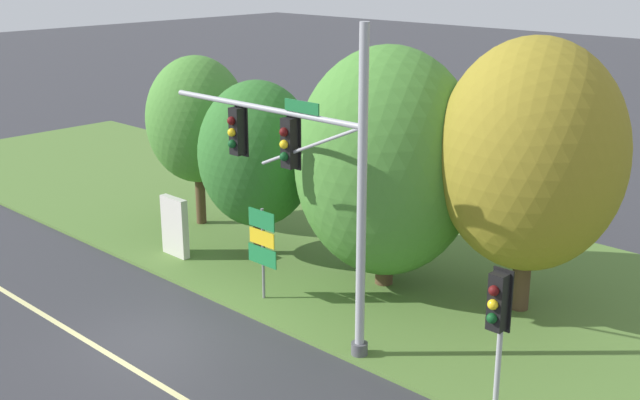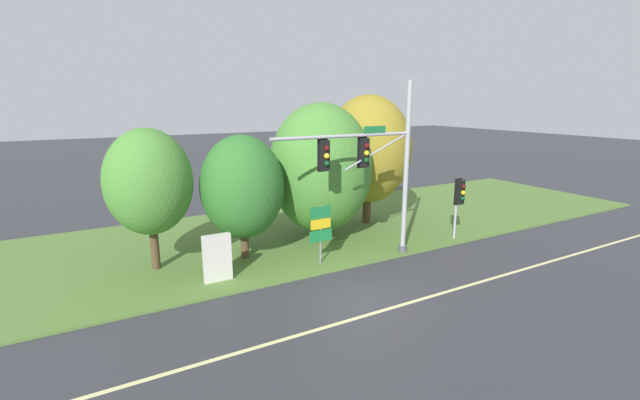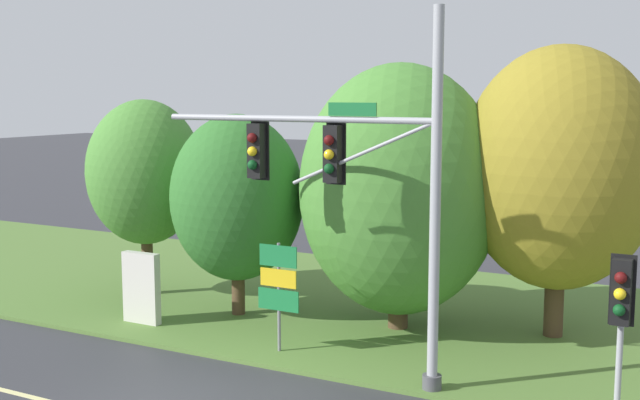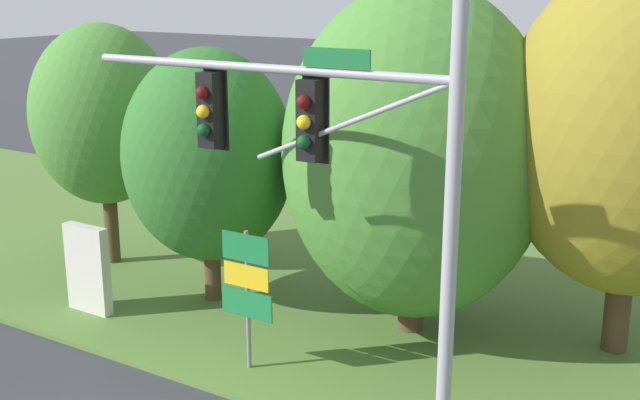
% 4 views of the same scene
% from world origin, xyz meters
% --- Properties ---
extents(ground_plane, '(160.00, 160.00, 0.00)m').
position_xyz_m(ground_plane, '(0.00, 0.00, 0.00)').
color(ground_plane, '#333338').
extents(lane_stripe, '(36.00, 0.16, 0.01)m').
position_xyz_m(lane_stripe, '(0.00, -1.20, 0.00)').
color(lane_stripe, beige).
rests_on(lane_stripe, ground).
extents(grass_verge, '(48.00, 11.50, 0.10)m').
position_xyz_m(grass_verge, '(0.00, 8.25, 0.05)').
color(grass_verge, '#517533').
rests_on(grass_verge, ground).
extents(traffic_signal_mast, '(6.75, 0.49, 7.79)m').
position_xyz_m(traffic_signal_mast, '(2.66, 2.84, 4.41)').
color(traffic_signal_mast, '#9EA0A5').
rests_on(traffic_signal_mast, grass_verge).
extents(pedestrian_signal_near_kerb, '(0.46, 0.55, 3.15)m').
position_xyz_m(pedestrian_signal_near_kerb, '(7.98, 2.91, 2.38)').
color(pedestrian_signal_near_kerb, '#9EA0A5').
rests_on(pedestrian_signal_near_kerb, grass_verge).
extents(route_sign_post, '(1.09, 0.08, 2.61)m').
position_xyz_m(route_sign_post, '(0.33, 3.46, 1.73)').
color(route_sign_post, slate).
rests_on(route_sign_post, grass_verge).
extents(tree_nearest_road, '(3.48, 3.48, 5.90)m').
position_xyz_m(tree_nearest_road, '(-6.04, 6.33, 3.81)').
color(tree_nearest_road, '#4C3823').
rests_on(tree_nearest_road, grass_verge).
extents(tree_left_of_mast, '(3.64, 3.64, 5.53)m').
position_xyz_m(tree_left_of_mast, '(-2.32, 5.72, 3.35)').
color(tree_left_of_mast, '#4C3823').
rests_on(tree_left_of_mast, grass_verge).
extents(tree_behind_signpost, '(5.15, 5.15, 6.85)m').
position_xyz_m(tree_behind_signpost, '(2.08, 6.59, 3.72)').
color(tree_behind_signpost, '#4C3823').
rests_on(tree_behind_signpost, grass_verge).
extents(tree_mid_verge, '(4.82, 4.82, 7.26)m').
position_xyz_m(tree_mid_verge, '(5.81, 7.77, 4.33)').
color(tree_mid_verge, '#4C3823').
rests_on(tree_mid_verge, grass_verge).
extents(info_kiosk, '(1.10, 0.24, 1.90)m').
position_xyz_m(info_kiosk, '(-4.11, 3.79, 1.04)').
color(info_kiosk, beige).
rests_on(info_kiosk, grass_verge).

